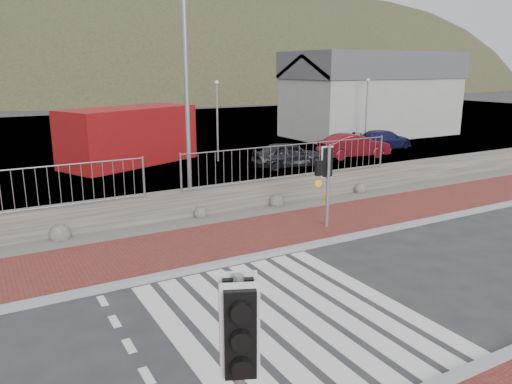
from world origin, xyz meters
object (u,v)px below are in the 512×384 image
traffic_signal_near (239,345)px  car_b (354,146)px  streetlight (190,68)px  shipping_container (129,136)px  car_a (290,155)px  traffic_signal_far (327,169)px  car_c (383,140)px

traffic_signal_near → car_b: (15.69, 16.59, -1.34)m
streetlight → shipping_container: streetlight is taller
streetlight → car_a: streetlight is taller
traffic_signal_far → car_c: bearing=-128.8°
traffic_signal_far → shipping_container: shipping_container is taller
traffic_signal_near → streetlight: bearing=93.2°
shipping_container → car_b: shipping_container is taller
shipping_container → car_c: shipping_container is taller
traffic_signal_far → car_a: traffic_signal_far is taller
car_a → car_c: bearing=-64.9°
shipping_container → car_c: (14.34, -2.99, -0.83)m
traffic_signal_near → car_a: bearing=78.6°
traffic_signal_near → car_a: 19.57m
streetlight → car_a: bearing=48.5°
traffic_signal_far → car_b: traffic_signal_far is taller
streetlight → car_c: (14.79, 6.46, -4.15)m
traffic_signal_far → streetlight: size_ratio=0.30×
car_a → car_b: size_ratio=0.94×
traffic_signal_far → car_a: size_ratio=0.69×
car_a → traffic_signal_near: bearing=157.0°
traffic_signal_near → car_c: size_ratio=0.69×
streetlight → traffic_signal_near: bearing=-95.5°
traffic_signal_near → car_c: (19.02, 17.87, -1.41)m
shipping_container → car_c: size_ratio=1.69×
streetlight → traffic_signal_far: bearing=-42.6°
car_a → shipping_container: bearing=65.0°
traffic_signal_far → car_c: 16.14m
traffic_signal_near → streetlight: (4.23, 11.41, 2.75)m
traffic_signal_far → car_a: bearing=-106.3°
car_c → traffic_signal_far: bearing=122.1°
streetlight → shipping_container: (0.45, 9.45, -3.32)m
shipping_container → car_c: 14.67m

